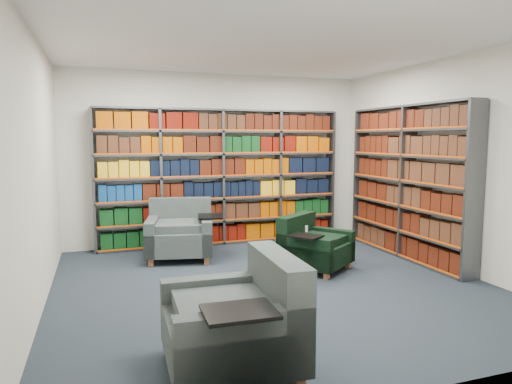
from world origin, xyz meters
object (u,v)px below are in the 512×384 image
object	(u,v)px
coffee_table	(303,244)
chair_teal_front	(243,324)
chair_green_right	(311,247)
chair_teal_left	(180,234)

from	to	relation	value
coffee_table	chair_teal_front	bearing A→B (deg)	-123.61
chair_green_right	chair_teal_front	xyz separation A→B (m)	(-1.67, -2.29, 0.06)
chair_teal_front	coffee_table	distance (m)	2.96
chair_green_right	chair_teal_front	world-z (taller)	chair_teal_front
chair_teal_front	chair_teal_left	bearing A→B (deg)	88.06
chair_teal_left	chair_teal_front	bearing A→B (deg)	-91.94
chair_green_right	chair_teal_left	bearing A→B (deg)	142.38
chair_teal_left	chair_teal_front	size ratio (longest dim) A/B	1.05
chair_teal_left	chair_green_right	size ratio (longest dim) A/B	1.09
chair_teal_left	chair_teal_front	distance (m)	3.49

